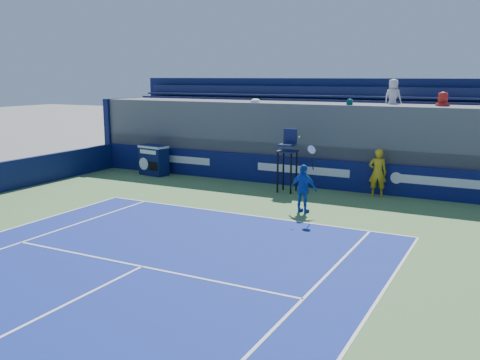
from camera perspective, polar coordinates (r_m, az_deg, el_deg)
The scene contains 6 objects.
ball_person at distance 20.78m, azimuth 14.47°, elevation 0.76°, with size 0.66×0.44×1.82m, color gold.
back_hoarding at distance 22.16m, azimuth 6.71°, elevation 0.81°, with size 20.40×0.21×1.20m.
match_clock at distance 24.87m, azimuth -9.19°, elevation 2.20°, with size 1.41×0.91×1.40m.
umpire_chair at distance 20.91m, azimuth 5.11°, elevation 2.81°, with size 0.71×0.71×2.48m.
tennis_player at distance 17.85m, azimuth 6.80°, elevation -0.92°, with size 1.00×0.55×2.57m.
stadium_seating at distance 23.88m, azimuth 8.54°, elevation 4.51°, with size 21.00×4.05×4.40m.
Camera 1 is at (7.71, -3.30, 4.51)m, focal length 40.00 mm.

